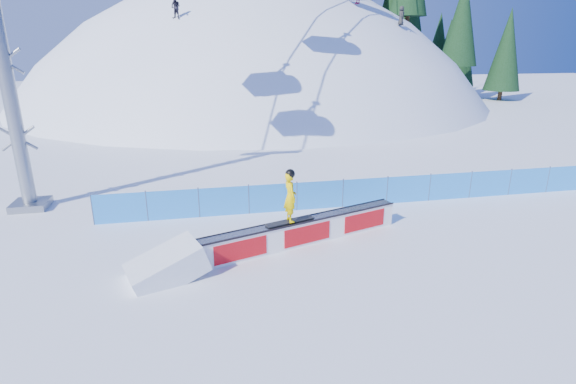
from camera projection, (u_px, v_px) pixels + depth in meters
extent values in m
plane|color=white|center=(412.00, 250.00, 15.21)|extent=(160.00, 160.00, 0.00)
sphere|color=white|center=(257.00, 237.00, 59.94)|extent=(64.00, 64.00, 64.00)
cylinder|color=#372416|center=(367.00, 11.00, 57.01)|extent=(0.50, 0.50, 1.40)
cylinder|color=#372416|center=(374.00, 4.00, 53.38)|extent=(0.50, 0.50, 1.40)
cylinder|color=#372416|center=(392.00, 17.00, 54.19)|extent=(0.50, 0.50, 1.40)
cylinder|color=#372416|center=(404.00, 38.00, 58.25)|extent=(0.50, 0.50, 1.40)
cone|color=black|center=(407.00, 7.00, 57.05)|extent=(2.83, 2.83, 6.43)
cylinder|color=#372416|center=(401.00, 33.00, 57.57)|extent=(0.50, 0.50, 1.40)
cylinder|color=#372416|center=(419.00, 45.00, 56.79)|extent=(0.50, 0.50, 1.40)
cone|color=black|center=(422.00, 4.00, 55.28)|extent=(3.67, 3.67, 8.35)
cylinder|color=#372416|center=(452.00, 80.00, 56.79)|extent=(0.50, 0.50, 1.40)
cone|color=black|center=(457.00, 40.00, 55.29)|extent=(3.66, 3.66, 8.32)
cylinder|color=#372416|center=(457.00, 76.00, 54.25)|extent=(0.50, 0.50, 1.40)
cone|color=black|center=(463.00, 31.00, 52.66)|extent=(3.91, 3.91, 8.89)
cylinder|color=#372416|center=(457.00, 92.00, 58.36)|extent=(0.50, 0.50, 1.40)
cone|color=black|center=(461.00, 55.00, 56.93)|extent=(3.48, 3.48, 7.92)
cylinder|color=#372416|center=(456.00, 89.00, 62.78)|extent=(0.50, 0.50, 1.40)
cone|color=black|center=(460.00, 53.00, 61.29)|extent=(3.63, 3.63, 8.25)
cylinder|color=#372416|center=(476.00, 88.00, 63.74)|extent=(0.50, 0.50, 1.40)
cone|color=black|center=(481.00, 52.00, 62.21)|extent=(3.75, 3.75, 8.53)
cube|color=#2685E6|center=(365.00, 192.00, 19.20)|extent=(22.00, 0.03, 1.20)
cylinder|color=#3F4D72|center=(92.00, 209.00, 17.10)|extent=(0.05, 0.05, 1.30)
cylinder|color=#3F4D72|center=(147.00, 205.00, 17.48)|extent=(0.05, 0.05, 1.30)
cylinder|color=#3F4D72|center=(199.00, 202.00, 17.86)|extent=(0.05, 0.05, 1.30)
cylinder|color=#3F4D72|center=(249.00, 199.00, 18.24)|extent=(0.05, 0.05, 1.30)
cylinder|color=#3F4D72|center=(297.00, 195.00, 18.62)|extent=(0.05, 0.05, 1.30)
cylinder|color=#3F4D72|center=(343.00, 192.00, 19.00)|extent=(0.05, 0.05, 1.30)
cylinder|color=#3F4D72|center=(387.00, 189.00, 19.38)|extent=(0.05, 0.05, 1.30)
cylinder|color=#3F4D72|center=(430.00, 187.00, 19.76)|extent=(0.05, 0.05, 1.30)
cylinder|color=#3F4D72|center=(471.00, 184.00, 20.14)|extent=(0.05, 0.05, 1.30)
cylinder|color=#3F4D72|center=(510.00, 181.00, 20.51)|extent=(0.05, 0.05, 1.30)
cylinder|color=#3F4D72|center=(548.00, 179.00, 20.89)|extent=(0.05, 0.05, 1.30)
cube|color=gray|center=(31.00, 205.00, 19.01)|extent=(1.40, 1.40, 0.30)
cylinder|color=gray|center=(3.00, 61.00, 17.17)|extent=(0.56, 0.56, 12.00)
cube|color=white|center=(304.00, 232.00, 15.57)|extent=(7.42, 2.85, 0.86)
cube|color=gray|center=(304.00, 220.00, 15.43)|extent=(7.36, 2.84, 0.04)
cube|color=black|center=(308.00, 222.00, 15.22)|extent=(7.28, 2.42, 0.06)
cube|color=black|center=(300.00, 217.00, 15.64)|extent=(7.28, 2.42, 0.06)
cube|color=red|center=(308.00, 234.00, 15.37)|extent=(6.92, 2.29, 0.65)
cube|color=red|center=(300.00, 229.00, 15.78)|extent=(6.92, 2.29, 0.65)
cube|color=black|center=(290.00, 221.00, 15.15)|extent=(1.78, 0.86, 0.03)
imported|color=#FFD300|center=(290.00, 197.00, 14.88)|extent=(0.50, 0.68, 1.71)
sphere|color=black|center=(290.00, 174.00, 14.63)|extent=(0.32, 0.32, 0.32)
imported|color=black|center=(176.00, 7.00, 34.85)|extent=(1.02, 0.99, 1.65)
imported|color=#242424|center=(401.00, 16.00, 40.63)|extent=(0.55, 0.82, 1.65)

